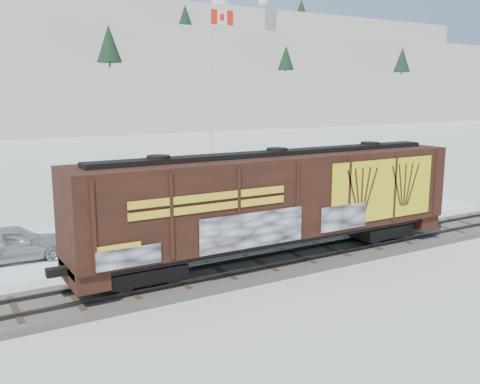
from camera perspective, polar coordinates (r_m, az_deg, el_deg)
ground at (r=23.60m, az=2.19°, el=-8.19°), size 500.00×500.00×0.00m
rail_track at (r=23.56m, az=2.20°, el=-7.85°), size 50.00×3.40×0.43m
parking_strip at (r=29.90m, az=-5.68°, el=-4.16°), size 40.00×8.00×0.03m
hopper_railcar at (r=23.25m, az=3.92°, el=-0.72°), size 18.05×3.06×4.72m
flagpole at (r=38.06m, az=-2.99°, el=6.78°), size 2.30×0.90×13.39m
car_silver at (r=26.40m, az=-23.05°, el=-5.04°), size 5.03×2.28×1.67m
car_white at (r=29.57m, az=0.32°, el=-2.92°), size 4.14×1.73×1.33m
car_dark at (r=33.03m, az=6.30°, el=-1.53°), size 4.89×2.63×1.35m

